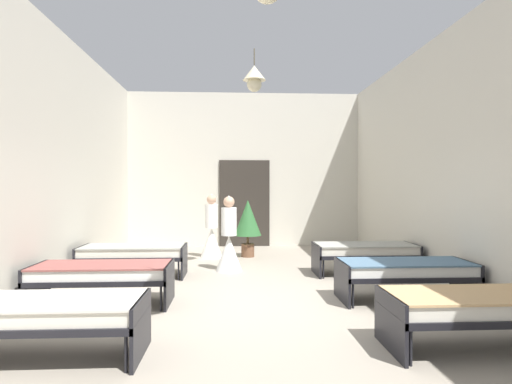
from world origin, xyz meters
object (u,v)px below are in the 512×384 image
(bed_right_row_2, at_px, (365,251))
(potted_plant, at_px, (248,220))
(nurse_mid_aisle, at_px, (229,244))
(bed_right_row_1, at_px, (405,270))
(bed_left_row_2, at_px, (133,253))
(bed_left_row_1, at_px, (102,274))
(bed_left_row_0, at_px, (43,313))
(bed_right_row_0, at_px, (480,306))
(nurse_near_aisle, at_px, (212,235))

(bed_right_row_2, bearing_deg, potted_plant, 134.87)
(nurse_mid_aisle, bearing_deg, bed_right_row_1, -90.52)
(bed_left_row_2, relative_size, nurse_mid_aisle, 1.28)
(bed_left_row_1, bearing_deg, bed_right_row_2, 23.69)
(bed_left_row_0, relative_size, potted_plant, 1.41)
(bed_left_row_1, xyz_separation_m, bed_left_row_2, (0.00, 1.90, 0.00))
(bed_right_row_1, bearing_deg, bed_right_row_0, -90.00)
(bed_right_row_0, bearing_deg, potted_plant, 109.79)
(nurse_near_aisle, xyz_separation_m, potted_plant, (0.85, 0.09, 0.34))
(bed_right_row_1, height_order, potted_plant, potted_plant)
(bed_left_row_0, xyz_separation_m, bed_left_row_1, (0.00, 1.90, 0.00))
(bed_left_row_1, bearing_deg, potted_plant, 61.61)
(nurse_mid_aisle, bearing_deg, bed_right_row_2, -57.89)
(bed_right_row_0, distance_m, bed_right_row_2, 3.80)
(bed_left_row_1, relative_size, bed_right_row_1, 1.00)
(bed_left_row_2, bearing_deg, bed_right_row_1, -23.69)
(bed_right_row_1, bearing_deg, nurse_near_aisle, 127.04)
(bed_left_row_1, distance_m, bed_right_row_2, 4.73)
(nurse_mid_aisle, relative_size, potted_plant, 1.10)
(bed_right_row_1, distance_m, potted_plant, 4.60)
(nurse_mid_aisle, xyz_separation_m, potted_plant, (0.43, 1.72, 0.34))
(bed_left_row_0, xyz_separation_m, bed_left_row_2, (0.00, 3.80, 0.00))
(bed_left_row_2, bearing_deg, bed_left_row_0, -90.00)
(bed_left_row_0, bearing_deg, bed_left_row_2, 90.00)
(bed_left_row_1, distance_m, potted_plant, 4.62)
(bed_right_row_0, height_order, nurse_near_aisle, nurse_near_aisle)
(bed_right_row_1, height_order, nurse_mid_aisle, nurse_mid_aisle)
(bed_left_row_2, distance_m, nurse_mid_aisle, 1.81)
(bed_left_row_1, distance_m, nurse_mid_aisle, 2.92)
(bed_left_row_0, distance_m, bed_right_row_0, 4.33)
(bed_right_row_0, bearing_deg, bed_right_row_2, 90.00)
(bed_right_row_2, relative_size, nurse_mid_aisle, 1.28)
(bed_left_row_2, distance_m, bed_right_row_2, 4.33)
(bed_right_row_0, relative_size, nurse_near_aisle, 1.28)
(bed_right_row_1, xyz_separation_m, potted_plant, (-2.14, 4.05, 0.43))
(bed_right_row_0, relative_size, nurse_mid_aisle, 1.28)
(bed_right_row_0, xyz_separation_m, potted_plant, (-2.14, 5.95, 0.43))
(nurse_mid_aisle, bearing_deg, bed_left_row_1, -175.30)
(bed_right_row_2, height_order, nurse_near_aisle, nurse_near_aisle)
(bed_right_row_0, xyz_separation_m, bed_left_row_2, (-4.33, 3.80, 0.00))
(bed_right_row_2, height_order, nurse_mid_aisle, nurse_mid_aisle)
(bed_left_row_0, xyz_separation_m, bed_right_row_1, (4.33, 1.90, 0.00))
(bed_left_row_0, bearing_deg, bed_right_row_1, 23.69)
(bed_left_row_0, bearing_deg, nurse_mid_aisle, 67.48)
(nurse_near_aisle, bearing_deg, bed_right_row_1, 6.48)
(bed_left_row_1, distance_m, nurse_near_aisle, 4.19)
(nurse_near_aisle, height_order, potted_plant, nurse_near_aisle)
(bed_right_row_0, distance_m, bed_left_row_1, 4.73)
(bed_left_row_0, height_order, potted_plant, potted_plant)
(bed_right_row_1, relative_size, potted_plant, 1.41)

